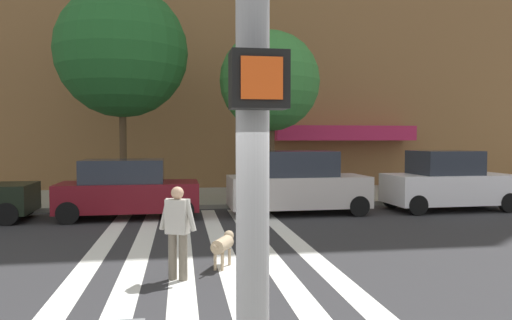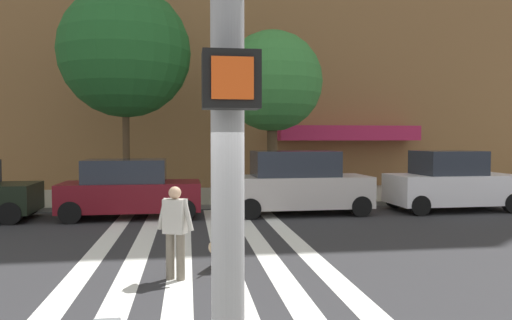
# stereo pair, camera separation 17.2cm
# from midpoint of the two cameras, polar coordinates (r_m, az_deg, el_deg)

# --- Properties ---
(ground_plane) EXTENTS (160.00, 160.00, 0.00)m
(ground_plane) POSITION_cam_midpoint_polar(r_m,az_deg,el_deg) (10.40, -8.20, -11.22)
(ground_plane) COLOR #2B2B2D
(sidewalk_far) EXTENTS (80.00, 6.00, 0.15)m
(sidewalk_far) POSITION_cam_midpoint_polar(r_m,az_deg,el_deg) (20.02, -8.57, -4.38)
(sidewalk_far) COLOR gray
(sidewalk_far) RESTS_ON ground_plane
(crosswalk_stripes) EXTENTS (4.95, 12.94, 0.01)m
(crosswalk_stripes) POSITION_cam_midpoint_polar(r_m,az_deg,el_deg) (10.41, -6.77, -11.19)
(crosswalk_stripes) COLOR silver
(crosswalk_stripes) RESTS_ON ground_plane
(parked_car_behind_first) EXTENTS (4.28, 2.00, 1.83)m
(parked_car_behind_first) POSITION_cam_midpoint_polar(r_m,az_deg,el_deg) (15.52, -15.32, -3.40)
(parked_car_behind_first) COLOR maroon
(parked_car_behind_first) RESTS_ON ground_plane
(parked_car_third_in_line) EXTENTS (4.55, 2.04, 2.07)m
(parked_car_third_in_line) POSITION_cam_midpoint_polar(r_m,az_deg,el_deg) (15.84, 4.48, -2.79)
(parked_car_third_in_line) COLOR beige
(parked_car_third_in_line) RESTS_ON ground_plane
(parked_car_fourth_in_line) EXTENTS (4.34, 2.11, 2.06)m
(parked_car_fourth_in_line) POSITION_cam_midpoint_polar(r_m,az_deg,el_deg) (17.87, 21.53, -2.50)
(parked_car_fourth_in_line) COLOR white
(parked_car_fourth_in_line) RESTS_ON ground_plane
(street_tree_nearest) EXTENTS (4.77, 4.77, 7.88)m
(street_tree_nearest) POSITION_cam_midpoint_polar(r_m,az_deg,el_deg) (18.58, -15.89, 12.23)
(street_tree_nearest) COLOR #4C3823
(street_tree_nearest) RESTS_ON sidewalk_far
(street_tree_middle) EXTENTS (3.76, 3.76, 6.37)m
(street_tree_middle) POSITION_cam_midpoint_polar(r_m,az_deg,el_deg) (18.24, 1.35, 9.26)
(street_tree_middle) COLOR #4C3823
(street_tree_middle) RESTS_ON sidewalk_far
(pedestrian_dog_walker) EXTENTS (0.68, 0.38, 1.64)m
(pedestrian_dog_walker) POSITION_cam_midpoint_polar(r_m,az_deg,el_deg) (8.55, -9.87, -7.90)
(pedestrian_dog_walker) COLOR #6B6051
(pedestrian_dog_walker) RESTS_ON ground_plane
(dog_on_leash) EXTENTS (0.54, 0.95, 0.65)m
(dog_on_leash) POSITION_cam_midpoint_polar(r_m,az_deg,el_deg) (9.38, -4.43, -9.94)
(dog_on_leash) COLOR tan
(dog_on_leash) RESTS_ON ground_plane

